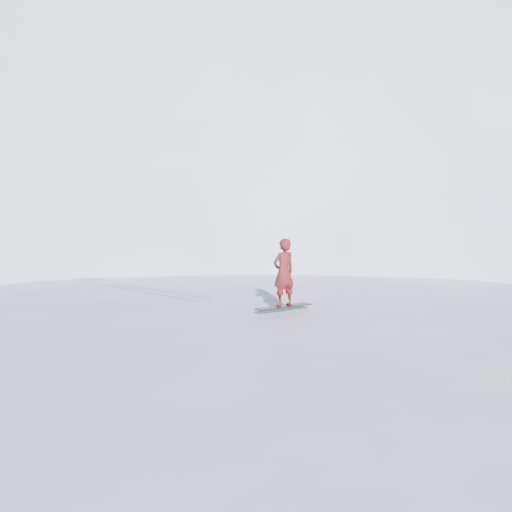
{
  "coord_description": "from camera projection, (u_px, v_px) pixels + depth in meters",
  "views": [
    {
      "loc": [
        -8.63,
        -10.49,
        4.7
      ],
      "look_at": [
        -0.1,
        0.09,
        3.5
      ],
      "focal_mm": 40.0,
      "sensor_mm": 36.0,
      "label": 1
    }
  ],
  "objects": [
    {
      "name": "ground",
      "position": [
        261.0,
        398.0,
        13.95
      ],
      "size": [
        400.0,
        400.0,
        0.0
      ],
      "primitive_type": "plane",
      "color": "white",
      "rests_on": "ground"
    },
    {
      "name": "board_tracks",
      "position": [
        135.0,
        287.0,
        16.09
      ],
      "size": [
        1.3,
        5.95,
        0.04
      ],
      "color": "silver",
      "rests_on": "ground"
    },
    {
      "name": "peak_shoulder",
      "position": [
        182.0,
        281.0,
        35.71
      ],
      "size": [
        28.0,
        24.0,
        18.0
      ],
      "primitive_type": "ellipsoid",
      "color": "white",
      "rests_on": "ground"
    },
    {
      "name": "snowboard",
      "position": [
        284.0,
        307.0,
        12.96
      ],
      "size": [
        1.46,
        0.38,
        0.02
      ],
      "primitive_type": "cube",
      "rotation": [
        0.0,
        0.0,
        -0.08
      ],
      "color": "black",
      "rests_on": "near_ridge"
    },
    {
      "name": "near_ridge",
      "position": [
        223.0,
        365.0,
        16.9
      ],
      "size": [
        36.0,
        28.0,
        4.8
      ],
      "primitive_type": "ellipsoid",
      "color": "white",
      "rests_on": "ground"
    },
    {
      "name": "wind_bumps",
      "position": [
        195.0,
        382.0,
        15.24
      ],
      "size": [
        16.0,
        14.4,
        1.0
      ],
      "color": "white",
      "rests_on": "ground"
    },
    {
      "name": "snowboarder",
      "position": [
        284.0,
        272.0,
        12.89
      ],
      "size": [
        0.59,
        0.41,
        1.54
      ],
      "primitive_type": "imported",
      "rotation": [
        0.0,
        0.0,
        3.07
      ],
      "color": "maroon",
      "rests_on": "snowboard"
    },
    {
      "name": "summit_peak",
      "position": [
        267.0,
        262.0,
        47.86
      ],
      "size": [
        60.0,
        56.0,
        56.0
      ],
      "primitive_type": "ellipsoid",
      "color": "white",
      "rests_on": "ground"
    }
  ]
}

